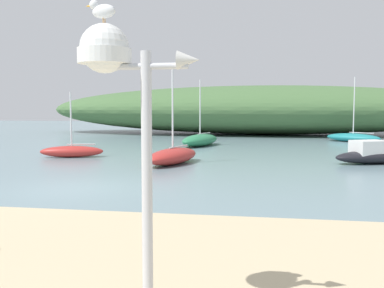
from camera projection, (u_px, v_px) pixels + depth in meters
name	position (u px, v px, depth m)	size (l,w,h in m)	color
ground_plane	(77.00, 189.00, 13.98)	(120.00, 120.00, 0.00)	gray
distant_hill	(264.00, 110.00, 41.19)	(41.27, 11.82, 4.53)	#476B3D
mast_structure	(115.00, 73.00, 4.82)	(1.35, 0.59, 3.32)	silver
seagull_on_radar	(102.00, 10.00, 4.78)	(0.38, 0.17, 0.26)	orange
sailboat_east_reach	(353.00, 137.00, 32.09)	(4.08, 3.41, 4.71)	teal
motorboat_mid_channel	(375.00, 155.00, 20.11)	(4.45, 3.00, 1.06)	black
sailboat_far_right	(200.00, 140.00, 28.82)	(2.70, 4.58, 4.33)	#287A4C
sailboat_near_shore	(72.00, 151.00, 22.50)	(3.32, 1.66, 3.34)	#B72D28
sailboat_centre_water	(173.00, 156.00, 19.88)	(2.41, 4.11, 4.43)	#B72D28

